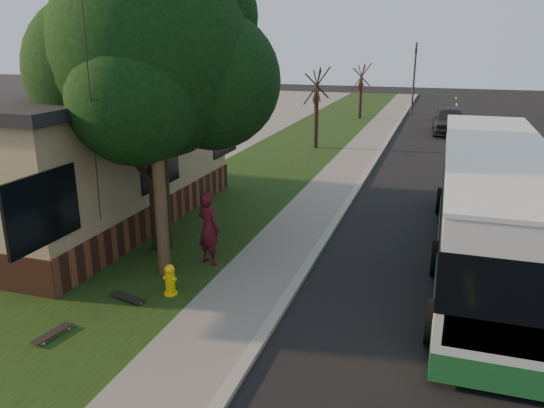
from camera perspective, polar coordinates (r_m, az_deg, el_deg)
The scene contains 18 objects.
ground at distance 11.72m, azimuth 0.69°, elevation -11.76°, with size 120.00×120.00×0.00m, color black.
road at distance 20.61m, azimuth 19.94°, elevation 0.20°, with size 8.00×80.00×0.01m, color black.
curb at distance 20.80m, azimuth 8.92°, elevation 1.35°, with size 0.25×80.00×0.12m, color gray.
sidewalk at distance 20.97m, azimuth 6.22°, elevation 1.54°, with size 2.00×80.00×0.08m, color slate.
grass_verge at distance 21.91m, azimuth -2.77°, elevation 2.30°, with size 5.00×80.00×0.07m, color black.
building_lot at distance 27.04m, azimuth -23.06°, elevation 3.77°, with size 15.00×80.00×0.04m, color slate.
fire_hydrant at distance 12.45m, azimuth -10.91°, elevation -8.02°, with size 0.32×0.32×0.74m.
utility_pole at distance 12.55m, azimuth -12.70°, elevation 12.04°, with size 2.86×3.21×9.07m.
leafy_tree at distance 14.38m, azimuth -12.51°, elevation 14.81°, with size 6.30×6.00×7.80m.
bare_tree_near at distance 28.76m, azimuth 4.79°, elevation 10.14°, with size 1.38×1.21×4.31m.
bare_tree_far at distance 40.41m, azimuth 9.52°, elevation 11.80°, with size 1.38×1.21×4.03m.
traffic_signal at distance 43.94m, azimuth 15.06°, elevation 13.40°, with size 0.18×0.22×5.50m.
transit_bus at distance 14.54m, azimuth 22.58°, elevation -0.07°, with size 2.69×11.68×3.16m.
skateboarder at distance 13.78m, azimuth -6.84°, elevation -2.59°, with size 0.70×0.46×1.93m, color #4C0F1A.
skateboard_main at distance 11.62m, azimuth -22.53°, elevation -12.74°, with size 0.36×0.91×0.08m.
skateboard_spare at distance 12.55m, azimuth -15.33°, elevation -9.66°, with size 0.94×0.44×0.09m.
dumpster at distance 22.26m, azimuth -16.90°, elevation 3.39°, with size 1.49×1.27×1.18m.
distant_car at distance 35.63m, azimuth 18.52°, elevation 8.56°, with size 1.98×4.93×1.68m, color black.
Camera 1 is at (3.03, -9.79, 5.68)m, focal length 35.00 mm.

